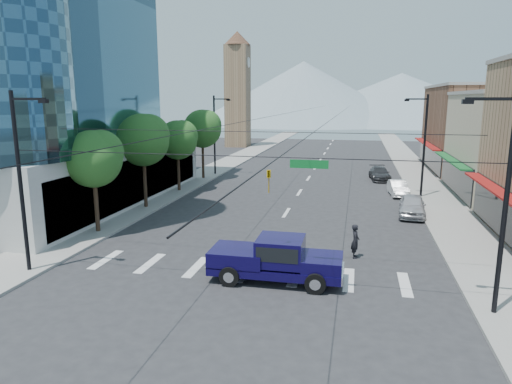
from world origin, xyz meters
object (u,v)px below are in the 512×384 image
parked_car_near (412,206)px  parked_car_mid (398,188)px  pedestrian (355,241)px  parked_car_far (380,174)px  pickup_truck (275,258)px

parked_car_near → parked_car_mid: size_ratio=1.13×
parked_car_mid → pedestrian: bearing=-107.1°
parked_car_far → parked_car_mid: bearing=-86.3°
pickup_truck → parked_car_mid: pickup_truck is taller
pedestrian → parked_car_near: size_ratio=0.41×
pickup_truck → parked_car_far: 30.60m
parked_car_near → pedestrian: bearing=-106.2°
pedestrian → parked_car_near: bearing=-23.2°
parked_car_near → pickup_truck: bearing=-112.9°
pedestrian → parked_car_mid: bearing=-13.3°
pickup_truck → pedestrian: size_ratio=3.40×
parked_car_near → parked_car_far: (-1.71, 15.50, -0.10)m
pickup_truck → parked_car_mid: bearing=71.1°
pedestrian → parked_car_far: (2.36, 25.80, -0.25)m
pickup_truck → parked_car_mid: 23.21m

